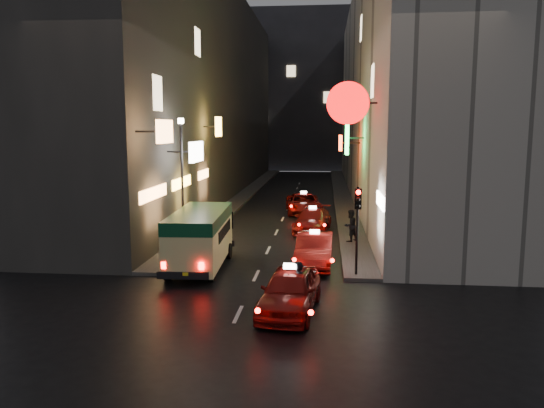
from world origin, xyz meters
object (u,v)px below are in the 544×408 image
(traffic_light, at_px, (358,212))
(taxi_near, at_px, (290,287))
(minibus, at_px, (200,233))
(pedestrian_crossing, at_px, (299,283))
(lamp_post, at_px, (182,174))

(traffic_light, bearing_deg, taxi_near, -120.12)
(minibus, xyz_separation_m, pedestrian_crossing, (4.42, -4.88, -0.62))
(taxi_near, distance_m, pedestrian_crossing, 0.33)
(taxi_near, relative_size, lamp_post, 0.88)
(minibus, distance_m, traffic_light, 6.64)
(minibus, height_order, lamp_post, lamp_post)
(pedestrian_crossing, bearing_deg, lamp_post, 15.51)
(traffic_light, xyz_separation_m, lamp_post, (-8.20, 4.53, 1.04))
(minibus, relative_size, traffic_light, 1.66)
(minibus, distance_m, pedestrian_crossing, 6.61)
(pedestrian_crossing, height_order, traffic_light, traffic_light)
(taxi_near, height_order, pedestrian_crossing, pedestrian_crossing)
(taxi_near, bearing_deg, traffic_light, 59.88)
(minibus, xyz_separation_m, traffic_light, (6.48, -0.89, 1.13))
(minibus, relative_size, lamp_post, 0.94)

